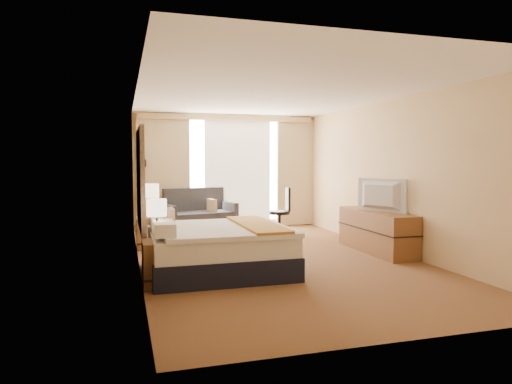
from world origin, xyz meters
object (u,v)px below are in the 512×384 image
object	(u,v)px
nightstand_left	(161,263)
media_dresser	(376,231)
floor_lamp	(143,181)
television	(378,195)
lamp_right	(151,192)
nightstand_right	(150,232)
bed	(218,248)
desk_chair	(282,214)
loveseat	(199,218)
lamp_left	(157,209)

from	to	relation	value
nightstand_left	media_dresser	world-z (taller)	media_dresser
floor_lamp	television	world-z (taller)	floor_lamp
lamp_right	nightstand_right	bearing A→B (deg)	123.48
nightstand_left	nightstand_right	world-z (taller)	same
bed	desk_chair	bearing A→B (deg)	54.92
nightstand_left	television	bearing A→B (deg)	14.37
loveseat	desk_chair	xyz separation A→B (m)	(1.60, -0.93, 0.13)
nightstand_right	media_dresser	size ratio (longest dim) A/B	0.31
floor_lamp	lamp_right	world-z (taller)	floor_lamp
media_dresser	lamp_left	bearing A→B (deg)	-164.71
floor_lamp	desk_chair	distance (m)	3.09
nightstand_left	bed	size ratio (longest dim) A/B	0.29
floor_lamp	desk_chair	bearing A→B (deg)	-23.64
nightstand_left	bed	distance (m)	0.91
media_dresser	lamp_right	world-z (taller)	lamp_right
loveseat	desk_chair	size ratio (longest dim) A/B	1.66
bed	loveseat	world-z (taller)	loveseat
loveseat	television	world-z (taller)	television
bed	loveseat	xyz separation A→B (m)	(0.33, 3.67, -0.02)
nightstand_right	bed	world-z (taller)	bed
nightstand_right	media_dresser	distance (m)	3.97
nightstand_left	media_dresser	bearing A→B (deg)	15.84
nightstand_left	nightstand_right	xyz separation A→B (m)	(0.00, 2.50, 0.00)
media_dresser	loveseat	bearing A→B (deg)	130.37
nightstand_right	loveseat	size ratio (longest dim) A/B	0.33
nightstand_right	lamp_right	world-z (taller)	lamp_right
media_dresser	floor_lamp	bearing A→B (deg)	138.50
nightstand_right	lamp_right	bearing A→B (deg)	-56.52
nightstand_left	lamp_left	distance (m)	0.69
loveseat	floor_lamp	size ratio (longest dim) A/B	1.05
lamp_left	lamp_right	world-z (taller)	lamp_right
bed	television	world-z (taller)	television
nightstand_left	loveseat	size ratio (longest dim) A/B	0.33
television	desk_chair	bearing A→B (deg)	1.02
desk_chair	lamp_left	size ratio (longest dim) A/B	1.89
loveseat	television	distance (m)	4.07
desk_chair	bed	bearing A→B (deg)	-114.36
floor_lamp	nightstand_right	bearing A→B (deg)	-89.07
floor_lamp	television	distance (m)	5.02
nightstand_right	floor_lamp	distance (m)	2.03
media_dresser	television	bearing A→B (deg)	-113.52
media_dresser	lamp_left	size ratio (longest dim) A/B	3.41
nightstand_left	media_dresser	xyz separation A→B (m)	(3.70, 1.05, 0.07)
desk_chair	nightstand_left	bearing A→B (deg)	-120.33
lamp_right	loveseat	bearing A→B (deg)	55.52
media_dresser	lamp_left	world-z (taller)	lamp_left
lamp_left	television	xyz separation A→B (m)	(3.69, 0.91, 0.02)
floor_lamp	lamp_left	distance (m)	4.33
lamp_left	television	bearing A→B (deg)	13.82
nightstand_right	desk_chair	distance (m)	2.81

